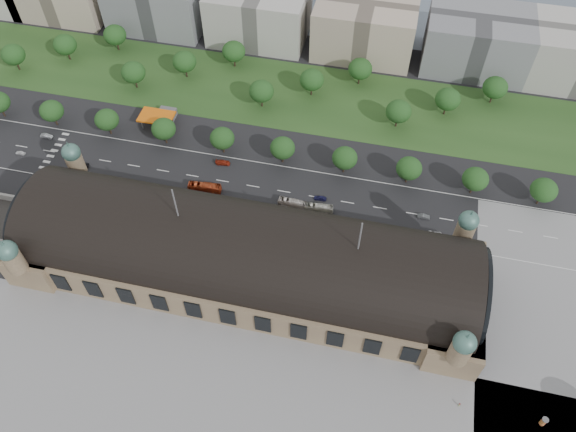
% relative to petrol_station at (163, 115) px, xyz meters
% --- Properties ---
extents(ground, '(900.00, 900.00, 0.00)m').
position_rel_petrol_station_xyz_m(ground, '(53.91, -65.28, -2.95)').
color(ground, black).
rests_on(ground, ground).
extents(station, '(150.00, 48.40, 44.30)m').
position_rel_petrol_station_xyz_m(station, '(53.91, -65.28, 7.33)').
color(station, '#927B5A').
rests_on(station, ground).
extents(plaza_south, '(190.00, 48.00, 0.12)m').
position_rel_petrol_station_xyz_m(plaza_south, '(63.91, -109.28, -2.95)').
color(plaza_south, gray).
rests_on(plaza_south, ground).
extents(plaza_east, '(56.00, 100.00, 0.12)m').
position_rel_petrol_station_xyz_m(plaza_east, '(156.91, -65.28, -2.95)').
color(plaza_east, gray).
rests_on(plaza_east, ground).
extents(road_slab, '(260.00, 26.00, 0.10)m').
position_rel_petrol_station_xyz_m(road_slab, '(33.91, -27.28, -2.95)').
color(road_slab, black).
rests_on(road_slab, ground).
extents(grass_belt, '(300.00, 45.00, 0.10)m').
position_rel_petrol_station_xyz_m(grass_belt, '(38.91, 27.72, -2.95)').
color(grass_belt, '#24461C').
rests_on(grass_belt, ground).
extents(petrol_station, '(14.00, 13.00, 5.05)m').
position_rel_petrol_station_xyz_m(petrol_station, '(0.00, 0.00, 0.00)').
color(petrol_station, orange).
rests_on(petrol_station, ground).
extents(office_2, '(45.00, 32.00, 24.00)m').
position_rel_petrol_station_xyz_m(office_2, '(-26.09, 67.72, 9.05)').
color(office_2, gray).
rests_on(office_2, ground).
extents(office_3, '(45.00, 32.00, 24.00)m').
position_rel_petrol_station_xyz_m(office_3, '(23.91, 67.72, 9.05)').
color(office_3, '#BAB7B0').
rests_on(office_3, ground).
extents(office_4, '(45.00, 32.00, 24.00)m').
position_rel_petrol_station_xyz_m(office_4, '(73.91, 67.72, 9.05)').
color(office_4, '#C0AD97').
rests_on(office_4, ground).
extents(office_5, '(45.00, 32.00, 24.00)m').
position_rel_petrol_station_xyz_m(office_5, '(123.91, 67.72, 9.05)').
color(office_5, gray).
rests_on(office_5, ground).
extents(tree_row_1, '(9.60, 9.60, 11.52)m').
position_rel_petrol_station_xyz_m(tree_row_1, '(-42.09, -12.28, 4.48)').
color(tree_row_1, '#2D2116').
rests_on(tree_row_1, ground).
extents(tree_row_2, '(9.60, 9.60, 11.52)m').
position_rel_petrol_station_xyz_m(tree_row_2, '(-18.09, -12.28, 4.48)').
color(tree_row_2, '#2D2116').
rests_on(tree_row_2, ground).
extents(tree_row_3, '(9.60, 9.60, 11.52)m').
position_rel_petrol_station_xyz_m(tree_row_3, '(5.91, -12.28, 4.48)').
color(tree_row_3, '#2D2116').
rests_on(tree_row_3, ground).
extents(tree_row_4, '(9.60, 9.60, 11.52)m').
position_rel_petrol_station_xyz_m(tree_row_4, '(29.91, -12.28, 4.48)').
color(tree_row_4, '#2D2116').
rests_on(tree_row_4, ground).
extents(tree_row_5, '(9.60, 9.60, 11.52)m').
position_rel_petrol_station_xyz_m(tree_row_5, '(53.91, -12.28, 4.48)').
color(tree_row_5, '#2D2116').
rests_on(tree_row_5, ground).
extents(tree_row_6, '(9.60, 9.60, 11.52)m').
position_rel_petrol_station_xyz_m(tree_row_6, '(77.91, -12.28, 4.48)').
color(tree_row_6, '#2D2116').
rests_on(tree_row_6, ground).
extents(tree_row_7, '(9.60, 9.60, 11.52)m').
position_rel_petrol_station_xyz_m(tree_row_7, '(101.91, -12.28, 4.48)').
color(tree_row_7, '#2D2116').
rests_on(tree_row_7, ground).
extents(tree_row_8, '(9.60, 9.60, 11.52)m').
position_rel_petrol_station_xyz_m(tree_row_8, '(125.91, -12.28, 4.48)').
color(tree_row_8, '#2D2116').
rests_on(tree_row_8, ground).
extents(tree_row_9, '(9.60, 9.60, 11.52)m').
position_rel_petrol_station_xyz_m(tree_row_9, '(149.91, -12.28, 4.48)').
color(tree_row_9, '#2D2116').
rests_on(tree_row_9, ground).
extents(tree_belt_0, '(10.40, 10.40, 12.48)m').
position_rel_petrol_station_xyz_m(tree_belt_0, '(-76.09, 17.72, 5.10)').
color(tree_belt_0, '#2D2116').
rests_on(tree_belt_0, ground).
extents(tree_belt_1, '(10.40, 10.40, 12.48)m').
position_rel_petrol_station_xyz_m(tree_belt_1, '(-57.09, 29.72, 5.10)').
color(tree_belt_1, '#2D2116').
rests_on(tree_belt_1, ground).
extents(tree_belt_2, '(10.40, 10.40, 12.48)m').
position_rel_petrol_station_xyz_m(tree_belt_2, '(-38.09, 41.72, 5.10)').
color(tree_belt_2, '#2D2116').
rests_on(tree_belt_2, ground).
extents(tree_belt_3, '(10.40, 10.40, 12.48)m').
position_rel_petrol_station_xyz_m(tree_belt_3, '(-19.09, 17.72, 5.10)').
color(tree_belt_3, '#2D2116').
rests_on(tree_belt_3, ground).
extents(tree_belt_4, '(10.40, 10.40, 12.48)m').
position_rel_petrol_station_xyz_m(tree_belt_4, '(-0.09, 29.72, 5.10)').
color(tree_belt_4, '#2D2116').
rests_on(tree_belt_4, ground).
extents(tree_belt_5, '(10.40, 10.40, 12.48)m').
position_rel_petrol_station_xyz_m(tree_belt_5, '(18.91, 41.72, 5.10)').
color(tree_belt_5, '#2D2116').
rests_on(tree_belt_5, ground).
extents(tree_belt_6, '(10.40, 10.40, 12.48)m').
position_rel_petrol_station_xyz_m(tree_belt_6, '(37.91, 17.72, 5.10)').
color(tree_belt_6, '#2D2116').
rests_on(tree_belt_6, ground).
extents(tree_belt_7, '(10.40, 10.40, 12.48)m').
position_rel_petrol_station_xyz_m(tree_belt_7, '(56.91, 29.72, 5.10)').
color(tree_belt_7, '#2D2116').
rests_on(tree_belt_7, ground).
extents(tree_belt_8, '(10.40, 10.40, 12.48)m').
position_rel_petrol_station_xyz_m(tree_belt_8, '(75.91, 41.72, 5.10)').
color(tree_belt_8, '#2D2116').
rests_on(tree_belt_8, ground).
extents(tree_belt_9, '(10.40, 10.40, 12.48)m').
position_rel_petrol_station_xyz_m(tree_belt_9, '(94.91, 17.72, 5.10)').
color(tree_belt_9, '#2D2116').
rests_on(tree_belt_9, ground).
extents(tree_belt_10, '(10.40, 10.40, 12.48)m').
position_rel_petrol_station_xyz_m(tree_belt_10, '(113.91, 29.72, 5.10)').
color(tree_belt_10, '#2D2116').
rests_on(tree_belt_10, ground).
extents(tree_belt_11, '(10.40, 10.40, 12.48)m').
position_rel_petrol_station_xyz_m(tree_belt_11, '(132.91, 41.72, 5.10)').
color(tree_belt_11, '#2D2116').
rests_on(tree_belt_11, ground).
extents(traffic_car_0, '(3.89, 1.63, 1.32)m').
position_rel_petrol_station_xyz_m(traffic_car_0, '(-48.17, -31.16, -2.29)').
color(traffic_car_0, silver).
rests_on(traffic_car_0, ground).
extents(traffic_car_1, '(4.97, 1.82, 1.63)m').
position_rel_petrol_station_xyz_m(traffic_car_1, '(-42.61, -20.27, -2.14)').
color(traffic_car_1, gray).
rests_on(traffic_car_1, ground).
extents(traffic_car_2, '(5.75, 3.07, 1.54)m').
position_rel_petrol_station_xyz_m(traffic_car_2, '(-21.45, -32.06, -2.18)').
color(traffic_car_2, black).
rests_on(traffic_car_2, ground).
extents(traffic_car_3, '(5.90, 3.04, 1.64)m').
position_rel_petrol_station_xyz_m(traffic_car_3, '(31.53, -18.67, -2.13)').
color(traffic_car_3, maroon).
rests_on(traffic_car_3, ground).
extents(traffic_car_4, '(4.77, 2.13, 1.59)m').
position_rel_petrol_station_xyz_m(traffic_car_4, '(71.78, -28.04, -2.15)').
color(traffic_car_4, '#171741').
rests_on(traffic_car_4, ground).
extents(traffic_car_5, '(4.42, 1.65, 1.44)m').
position_rel_petrol_station_xyz_m(traffic_car_5, '(109.72, -28.25, -2.23)').
color(traffic_car_5, '#565A5E').
rests_on(traffic_car_5, ground).
extents(traffic_car_6, '(5.18, 2.49, 1.42)m').
position_rel_petrol_station_xyz_m(traffic_car_6, '(113.89, -35.38, -2.24)').
color(traffic_car_6, silver).
rests_on(traffic_car_6, ground).
extents(parked_car_0, '(4.73, 3.15, 1.47)m').
position_rel_petrol_station_xyz_m(parked_car_0, '(-26.09, -44.28, -2.21)').
color(parked_car_0, black).
rests_on(parked_car_0, ground).
extents(parked_car_1, '(5.80, 4.60, 1.46)m').
position_rel_petrol_station_xyz_m(parked_car_1, '(-8.98, -40.28, -2.22)').
color(parked_car_1, maroon).
rests_on(parked_car_1, ground).
extents(parked_car_2, '(5.41, 4.04, 1.46)m').
position_rel_petrol_station_xyz_m(parked_car_2, '(0.76, -44.28, -2.22)').
color(parked_car_2, '#1B244D').
rests_on(parked_car_2, ground).
extents(parked_car_3, '(4.61, 4.06, 1.51)m').
position_rel_petrol_station_xyz_m(parked_car_3, '(0.79, -40.28, -2.20)').
color(parked_car_3, '#5B5C62').
rests_on(parked_car_3, ground).
extents(parked_car_4, '(4.76, 3.52, 1.50)m').
position_rel_petrol_station_xyz_m(parked_car_4, '(12.19, -40.28, -2.20)').
color(parked_car_4, '#BBBBBD').
rests_on(parked_car_4, ground).
extents(parked_car_5, '(6.02, 4.57, 1.52)m').
position_rel_petrol_station_xyz_m(parked_car_5, '(11.11, -44.28, -2.19)').
color(parked_car_5, gray).
rests_on(parked_car_5, ground).
extents(parked_car_6, '(4.68, 4.15, 1.30)m').
position_rel_petrol_station_xyz_m(parked_car_6, '(8.57, -41.77, -2.30)').
color(parked_car_6, black).
rests_on(parked_car_6, ground).
extents(bus_west, '(12.70, 4.05, 3.48)m').
position_rel_petrol_station_xyz_m(bus_west, '(28.91, -33.28, -1.21)').
color(bus_west, '#BA411D').
rests_on(bus_west, ground).
extents(bus_mid, '(10.90, 3.16, 3.00)m').
position_rel_petrol_station_xyz_m(bus_mid, '(62.49, -33.28, -1.45)').
color(bus_mid, silver).
rests_on(bus_mid, ground).
extents(bus_east, '(10.64, 3.45, 2.91)m').
position_rel_petrol_station_xyz_m(bus_east, '(72.22, -33.28, -1.49)').
color(bus_east, silver).
rests_on(bus_east, ground).
extents(advertising_column, '(1.81, 1.81, 3.43)m').
position_rel_petrol_station_xyz_m(advertising_column, '(147.36, -94.87, -1.17)').
color(advertising_column, '#D5353D').
rests_on(advertising_column, ground).
extents(pedestrian_0, '(0.91, 0.72, 1.64)m').
position_rel_petrol_station_xyz_m(pedestrian_0, '(124.65, -94.86, -2.13)').
color(pedestrian_0, gray).
rests_on(pedestrian_0, ground).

